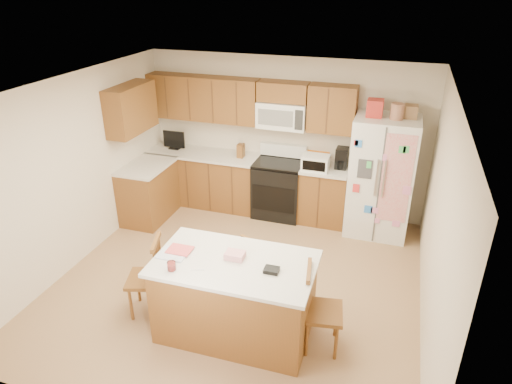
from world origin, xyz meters
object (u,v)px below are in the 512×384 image
(stove, at_px, (279,188))
(windsor_chair_back, at_px, (261,269))
(refrigerator, at_px, (381,176))
(island, at_px, (235,297))
(windsor_chair_right, at_px, (321,311))
(windsor_chair_left, at_px, (147,278))

(stove, distance_m, windsor_chair_back, 2.21)
(refrigerator, bearing_deg, stove, 177.70)
(refrigerator, xyz_separation_m, island, (-1.29, -2.74, -0.46))
(windsor_chair_right, bearing_deg, island, -175.90)
(stove, height_order, island, stove)
(refrigerator, height_order, island, refrigerator)
(refrigerator, relative_size, windsor_chair_right, 2.09)
(stove, bearing_deg, refrigerator, -2.30)
(island, height_order, windsor_chair_right, island)
(refrigerator, bearing_deg, windsor_chair_left, -130.92)
(windsor_chair_back, relative_size, windsor_chair_right, 0.91)
(windsor_chair_left, bearing_deg, refrigerator, 49.08)
(windsor_chair_left, distance_m, windsor_chair_back, 1.32)
(stove, height_order, refrigerator, refrigerator)
(windsor_chair_left, bearing_deg, windsor_chair_back, 27.60)
(island, relative_size, windsor_chair_right, 1.74)
(stove, relative_size, windsor_chair_back, 1.27)
(refrigerator, distance_m, island, 3.07)
(refrigerator, bearing_deg, windsor_chair_right, -97.87)
(windsor_chair_back, bearing_deg, windsor_chair_left, -152.40)
(stove, height_order, windsor_chair_back, stove)
(windsor_chair_right, bearing_deg, refrigerator, 82.13)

